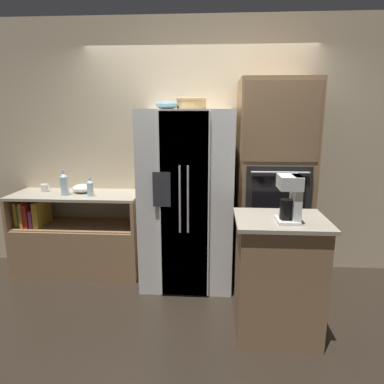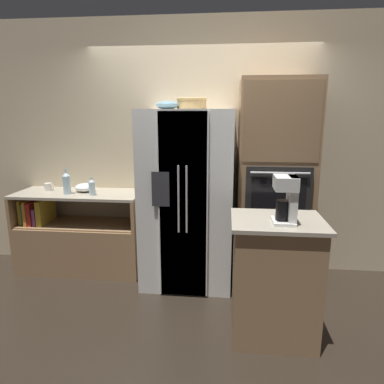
{
  "view_description": "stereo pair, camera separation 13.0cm",
  "coord_description": "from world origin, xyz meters",
  "px_view_note": "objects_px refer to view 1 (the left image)",
  "views": [
    {
      "loc": [
        0.17,
        -3.39,
        1.78
      ],
      "look_at": [
        -0.05,
        -0.0,
        1.0
      ],
      "focal_mm": 32.0,
      "sensor_mm": 36.0,
      "label": 1
    },
    {
      "loc": [
        0.3,
        -3.38,
        1.78
      ],
      "look_at": [
        -0.05,
        -0.0,
        1.0
      ],
      "focal_mm": 32.0,
      "sensor_mm": 36.0,
      "label": 2
    }
  ],
  "objects_px": {
    "coffee_maker": "(291,196)",
    "refrigerator": "(187,199)",
    "wall_oven": "(273,184)",
    "bottle_tall": "(64,184)",
    "mixing_bowl": "(83,188)",
    "wicker_basket": "(191,103)",
    "fruit_bowl": "(167,105)",
    "mug": "(45,188)",
    "bottle_short": "(90,188)"
  },
  "relations": [
    {
      "from": "wicker_basket",
      "to": "coffee_maker",
      "type": "xyz_separation_m",
      "value": [
        0.81,
        -1.01,
        -0.7
      ]
    },
    {
      "from": "bottle_short",
      "to": "wall_oven",
      "type": "bearing_deg",
      "value": 1.59
    },
    {
      "from": "coffee_maker",
      "to": "refrigerator",
      "type": "bearing_deg",
      "value": 130.69
    },
    {
      "from": "wall_oven",
      "to": "mixing_bowl",
      "type": "height_order",
      "value": "wall_oven"
    },
    {
      "from": "mixing_bowl",
      "to": "coffee_maker",
      "type": "xyz_separation_m",
      "value": [
        2.04,
        -1.18,
        0.22
      ]
    },
    {
      "from": "wicker_basket",
      "to": "mixing_bowl",
      "type": "distance_m",
      "value": 1.55
    },
    {
      "from": "wall_oven",
      "to": "fruit_bowl",
      "type": "distance_m",
      "value": 1.35
    },
    {
      "from": "wall_oven",
      "to": "bottle_short",
      "type": "distance_m",
      "value": 1.94
    },
    {
      "from": "mixing_bowl",
      "to": "coffee_maker",
      "type": "relative_size",
      "value": 0.64
    },
    {
      "from": "bottle_short",
      "to": "mug",
      "type": "height_order",
      "value": "bottle_short"
    },
    {
      "from": "mug",
      "to": "coffee_maker",
      "type": "xyz_separation_m",
      "value": [
        2.49,
        -1.18,
        0.23
      ]
    },
    {
      "from": "wall_oven",
      "to": "bottle_tall",
      "type": "relative_size",
      "value": 7.53
    },
    {
      "from": "refrigerator",
      "to": "wicker_basket",
      "type": "bearing_deg",
      "value": 28.98
    },
    {
      "from": "refrigerator",
      "to": "wall_oven",
      "type": "distance_m",
      "value": 0.91
    },
    {
      "from": "wall_oven",
      "to": "fruit_bowl",
      "type": "height_order",
      "value": "wall_oven"
    },
    {
      "from": "refrigerator",
      "to": "bottle_tall",
      "type": "relative_size",
      "value": 6.49
    },
    {
      "from": "refrigerator",
      "to": "wicker_basket",
      "type": "height_order",
      "value": "wicker_basket"
    },
    {
      "from": "mixing_bowl",
      "to": "bottle_short",
      "type": "bearing_deg",
      "value": -48.96
    },
    {
      "from": "wall_oven",
      "to": "coffee_maker",
      "type": "relative_size",
      "value": 5.99
    },
    {
      "from": "wicker_basket",
      "to": "mug",
      "type": "relative_size",
      "value": 2.71
    },
    {
      "from": "mug",
      "to": "fruit_bowl",
      "type": "bearing_deg",
      "value": -9.58
    },
    {
      "from": "fruit_bowl",
      "to": "mug",
      "type": "distance_m",
      "value": 1.72
    },
    {
      "from": "bottle_tall",
      "to": "coffee_maker",
      "type": "bearing_deg",
      "value": -25.2
    },
    {
      "from": "wicker_basket",
      "to": "mug",
      "type": "height_order",
      "value": "wicker_basket"
    },
    {
      "from": "wall_oven",
      "to": "bottle_tall",
      "type": "bearing_deg",
      "value": -179.2
    },
    {
      "from": "fruit_bowl",
      "to": "mug",
      "type": "relative_size",
      "value": 2.03
    },
    {
      "from": "refrigerator",
      "to": "coffee_maker",
      "type": "height_order",
      "value": "refrigerator"
    },
    {
      "from": "fruit_bowl",
      "to": "bottle_tall",
      "type": "distance_m",
      "value": 1.41
    },
    {
      "from": "coffee_maker",
      "to": "fruit_bowl",
      "type": "bearing_deg",
      "value": 138.02
    },
    {
      "from": "wall_oven",
      "to": "coffee_maker",
      "type": "height_order",
      "value": "wall_oven"
    },
    {
      "from": "bottle_short",
      "to": "coffee_maker",
      "type": "height_order",
      "value": "coffee_maker"
    },
    {
      "from": "wall_oven",
      "to": "fruit_bowl",
      "type": "relative_size",
      "value": 9.24
    },
    {
      "from": "fruit_bowl",
      "to": "bottle_short",
      "type": "xyz_separation_m",
      "value": [
        -0.85,
        0.07,
        -0.86
      ]
    },
    {
      "from": "fruit_bowl",
      "to": "bottle_tall",
      "type": "bearing_deg",
      "value": 175.35
    },
    {
      "from": "refrigerator",
      "to": "mixing_bowl",
      "type": "height_order",
      "value": "refrigerator"
    },
    {
      "from": "wall_oven",
      "to": "mixing_bowl",
      "type": "bearing_deg",
      "value": 176.81
    },
    {
      "from": "wall_oven",
      "to": "bottle_short",
      "type": "bearing_deg",
      "value": -178.41
    },
    {
      "from": "wicker_basket",
      "to": "wall_oven",
      "type": "bearing_deg",
      "value": 3.55
    },
    {
      "from": "wicker_basket",
      "to": "coffee_maker",
      "type": "height_order",
      "value": "wicker_basket"
    },
    {
      "from": "bottle_short",
      "to": "mug",
      "type": "bearing_deg",
      "value": 163.66
    },
    {
      "from": "bottle_short",
      "to": "mixing_bowl",
      "type": "bearing_deg",
      "value": 131.04
    },
    {
      "from": "refrigerator",
      "to": "bottle_short",
      "type": "bearing_deg",
      "value": 178.84
    },
    {
      "from": "wicker_basket",
      "to": "coffee_maker",
      "type": "distance_m",
      "value": 1.47
    },
    {
      "from": "bottle_tall",
      "to": "bottle_short",
      "type": "distance_m",
      "value": 0.29
    },
    {
      "from": "wall_oven",
      "to": "mixing_bowl",
      "type": "distance_m",
      "value": 2.09
    },
    {
      "from": "mixing_bowl",
      "to": "wicker_basket",
      "type": "bearing_deg",
      "value": -7.78
    },
    {
      "from": "bottle_tall",
      "to": "wall_oven",
      "type": "bearing_deg",
      "value": 0.8
    },
    {
      "from": "fruit_bowl",
      "to": "bottle_tall",
      "type": "xyz_separation_m",
      "value": [
        -1.15,
        0.09,
        -0.82
      ]
    },
    {
      "from": "bottle_short",
      "to": "mug",
      "type": "relative_size",
      "value": 1.78
    },
    {
      "from": "fruit_bowl",
      "to": "wall_oven",
      "type": "bearing_deg",
      "value": 6.56
    }
  ]
}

